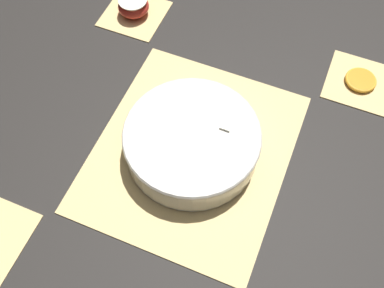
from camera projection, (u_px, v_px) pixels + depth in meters
The scene contains 7 objects.
ground_plane at pixel (192, 152), 0.98m from camera, with size 6.00×6.00×0.00m, color black.
bamboo_mat_center at pixel (192, 151), 0.98m from camera, with size 0.48×0.41×0.01m.
coaster_mat_near_left at pixel (135, 14), 1.19m from camera, with size 0.16×0.16×0.01m.
coaster_mat_far_left at pixel (360, 82), 1.08m from camera, with size 0.16×0.16×0.01m.
fruit_salad_bowl at pixel (192, 141), 0.94m from camera, with size 0.29×0.29×0.08m.
apple_half at pixel (133, 6), 1.17m from camera, with size 0.08×0.08×0.04m.
orange_slice_whole at pixel (361, 80), 1.07m from camera, with size 0.07×0.07×0.01m.
Camera 1 is at (0.44, 0.18, 0.86)m, focal length 42.00 mm.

